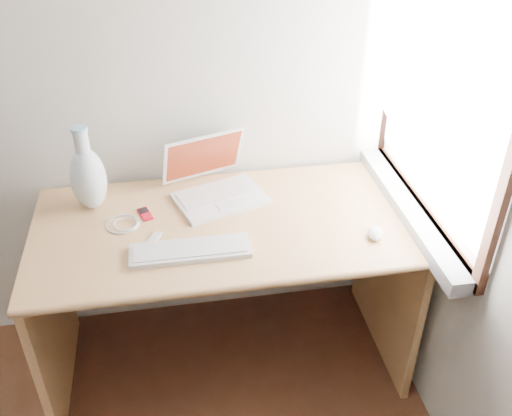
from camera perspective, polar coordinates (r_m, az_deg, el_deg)
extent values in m
cube|color=white|center=(2.11, 18.54, 12.03)|extent=(0.01, 0.90, 1.00)
cube|color=gray|center=(2.32, 14.99, -0.11)|extent=(0.10, 0.96, 0.06)
cube|color=white|center=(2.07, 16.77, 12.80)|extent=(0.02, 0.84, 0.92)
cube|color=tan|center=(2.22, -3.27, -1.72)|extent=(1.46, 0.73, 0.03)
cube|color=tan|center=(2.51, -19.69, -10.42)|extent=(0.03, 0.69, 0.74)
cube|color=tan|center=(2.61, 12.93, -7.05)|extent=(0.03, 0.69, 0.74)
cube|color=tan|center=(2.65, -4.00, -2.05)|extent=(1.40, 0.03, 0.50)
cube|color=white|center=(2.33, -3.57, 0.96)|extent=(0.41, 0.34, 0.02)
cube|color=white|center=(2.32, -3.58, 1.18)|extent=(0.34, 0.23, 0.00)
cube|color=white|center=(2.37, -4.02, 4.93)|extent=(0.36, 0.19, 0.22)
cube|color=maroon|center=(2.37, -4.02, 4.93)|extent=(0.33, 0.17, 0.19)
cube|color=white|center=(2.06, -6.59, -4.26)|extent=(0.43, 0.13, 0.02)
cube|color=white|center=(2.05, -6.61, -4.02)|extent=(0.40, 0.10, 0.00)
ellipsoid|color=white|center=(2.16, 11.84, -2.45)|extent=(0.09, 0.11, 0.03)
cube|color=red|center=(2.28, -11.03, -0.59)|extent=(0.07, 0.10, 0.01)
cube|color=black|center=(2.28, -11.05, -0.49)|extent=(0.04, 0.04, 0.00)
torus|color=white|center=(2.24, -13.18, -1.59)|extent=(0.15, 0.15, 0.01)
cube|color=white|center=(2.14, -10.17, -3.04)|extent=(0.07, 0.09, 0.01)
ellipsoid|color=white|center=(2.31, -16.41, 2.81)|extent=(0.14, 0.14, 0.26)
cylinder|color=white|center=(2.24, -17.07, 6.37)|extent=(0.06, 0.06, 0.11)
cylinder|color=#95CCEF|center=(2.21, -17.29, 7.58)|extent=(0.06, 0.06, 0.01)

